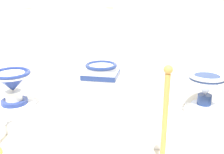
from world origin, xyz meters
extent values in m
cube|color=white|center=(1.91, 2.41, 0.05)|extent=(3.16, 0.84, 0.10)
cube|color=white|center=(0.86, 2.36, 0.14)|extent=(0.36, 0.32, 0.08)
cylinder|color=navy|center=(0.86, 2.36, 0.20)|extent=(0.30, 0.30, 0.05)
cylinder|color=white|center=(0.86, 2.36, 0.28)|extent=(0.19, 0.19, 0.11)
cone|color=navy|center=(0.86, 2.36, 0.44)|extent=(0.42, 0.42, 0.21)
cylinder|color=white|center=(0.86, 2.36, 0.52)|extent=(0.41, 0.41, 0.03)
torus|color=navy|center=(0.86, 2.36, 0.54)|extent=(0.42, 0.42, 0.04)
cylinder|color=white|center=(0.86, 2.36, 0.54)|extent=(0.29, 0.29, 0.01)
cube|color=white|center=(1.89, 2.33, 0.18)|extent=(0.31, 0.36, 0.15)
cube|color=silver|center=(1.89, 2.33, 0.44)|extent=(0.34, 0.34, 0.38)
cube|color=navy|center=(1.89, 2.33, 0.60)|extent=(0.35, 0.34, 0.05)
cylinder|color=silver|center=(1.89, 2.33, 0.66)|extent=(0.30, 0.30, 0.05)
torus|color=navy|center=(1.89, 2.33, 0.69)|extent=(0.32, 0.32, 0.04)
cube|color=white|center=(2.96, 2.50, 0.16)|extent=(0.35, 0.31, 0.11)
cylinder|color=silver|center=(2.96, 2.50, 0.24)|extent=(0.26, 0.26, 0.06)
cylinder|color=navy|center=(2.96, 2.50, 0.33)|extent=(0.15, 0.15, 0.11)
cone|color=silver|center=(2.96, 2.50, 0.49)|extent=(0.36, 0.36, 0.21)
cylinder|color=navy|center=(2.96, 2.50, 0.57)|extent=(0.36, 0.36, 0.03)
torus|color=silver|center=(2.96, 2.50, 0.59)|extent=(0.37, 0.37, 0.04)
cylinder|color=navy|center=(2.96, 2.50, 0.58)|extent=(0.25, 0.25, 0.01)
cube|color=white|center=(0.88, 2.84, 1.28)|extent=(0.12, 0.01, 0.13)
cube|color=white|center=(1.88, 2.84, 1.30)|extent=(0.10, 0.01, 0.13)
cylinder|color=gold|center=(2.54, 1.54, 0.45)|extent=(0.04, 0.04, 0.86)
sphere|color=gold|center=(2.54, 1.54, 0.91)|extent=(0.06, 0.06, 0.06)
camera|label=1|loc=(2.48, -0.21, 1.41)|focal=42.80mm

